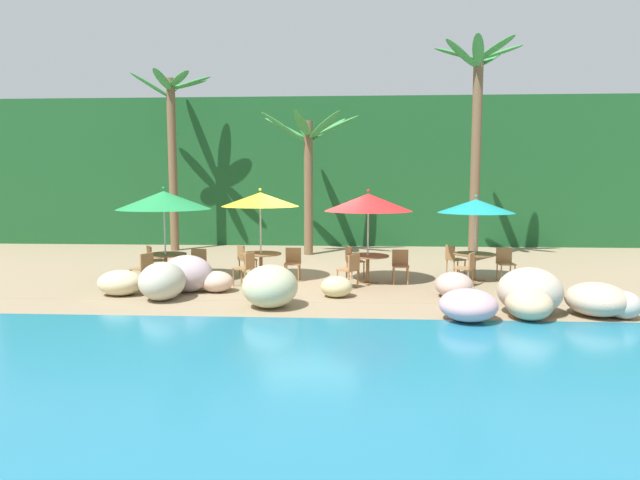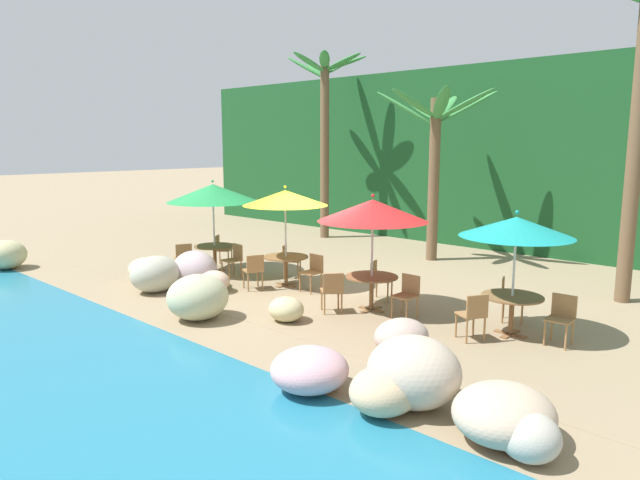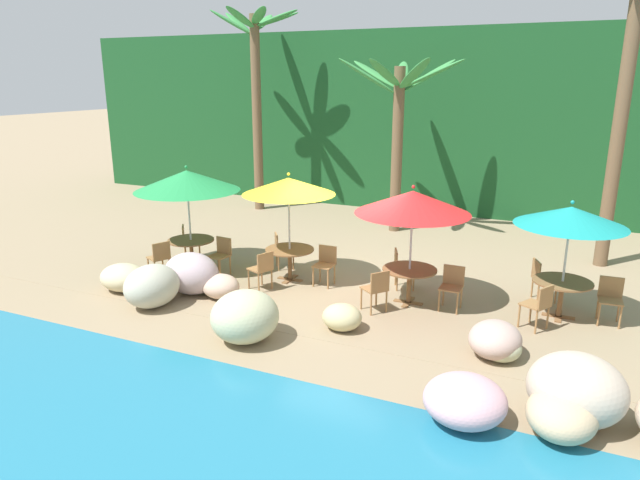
{
  "view_description": "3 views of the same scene",
  "coord_description": "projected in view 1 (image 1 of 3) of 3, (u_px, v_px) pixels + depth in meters",
  "views": [
    {
      "loc": [
        1.08,
        -14.5,
        2.7
      ],
      "look_at": [
        0.25,
        -0.13,
        1.11
      ],
      "focal_mm": 30.88,
      "sensor_mm": 36.0,
      "label": 1
    },
    {
      "loc": [
        8.69,
        -9.57,
        3.47
      ],
      "look_at": [
        -0.12,
        -0.14,
        1.29
      ],
      "focal_mm": 32.29,
      "sensor_mm": 36.0,
      "label": 2
    },
    {
      "loc": [
        4.3,
        -10.92,
        4.45
      ],
      "look_at": [
        -0.78,
        0.36,
        0.9
      ],
      "focal_mm": 31.88,
      "sensor_mm": 36.0,
      "label": 3
    }
  ],
  "objects": [
    {
      "name": "chair_red_seaward",
      "position": [
        400.0,
        264.0,
        14.33
      ],
      "size": [
        0.43,
        0.44,
        0.87
      ],
      "color": "#9E7042",
      "rests_on": "ground"
    },
    {
      "name": "chair_teal_left",
      "position": [
        467.0,
        266.0,
        13.87
      ],
      "size": [
        0.58,
        0.58,
        0.87
      ],
      "color": "#9E7042",
      "rests_on": "ground"
    },
    {
      "name": "palm_tree_third",
      "position": [
        477.0,
        117.0,
        17.94
      ],
      "size": [
        2.91,
        2.83,
        7.11
      ],
      "color": "brown",
      "rests_on": "ground"
    },
    {
      "name": "chair_green_left",
      "position": [
        144.0,
        267.0,
        13.78
      ],
      "size": [
        0.57,
        0.56,
        0.87
      ],
      "color": "#9E7042",
      "rests_on": "ground"
    },
    {
      "name": "umbrella_green",
      "position": [
        164.0,
        200.0,
        14.39
      ],
      "size": [
        2.45,
        2.45,
        2.51
      ],
      "color": "silver",
      "rests_on": "ground"
    },
    {
      "name": "chair_red_left",
      "position": [
        350.0,
        268.0,
        13.61
      ],
      "size": [
        0.59,
        0.59,
        0.87
      ],
      "color": "#9E7042",
      "rests_on": "ground"
    },
    {
      "name": "chair_yellow_inland",
      "position": [
        245.0,
        258.0,
        15.37
      ],
      "size": [
        0.59,
        0.59,
        0.87
      ],
      "color": "#9E7042",
      "rests_on": "ground"
    },
    {
      "name": "palm_tree_nearest",
      "position": [
        172.0,
        132.0,
        20.58
      ],
      "size": [
        2.93,
        2.98,
        6.61
      ],
      "color": "brown",
      "rests_on": "ground"
    },
    {
      "name": "dining_table_red",
      "position": [
        368.0,
        260.0,
        14.29
      ],
      "size": [
        1.1,
        1.1,
        0.74
      ],
      "color": "brown",
      "rests_on": "ground"
    },
    {
      "name": "dining_table_teal",
      "position": [
        474.0,
        258.0,
        14.62
      ],
      "size": [
        1.1,
        1.1,
        0.74
      ],
      "color": "brown",
      "rests_on": "ground"
    },
    {
      "name": "palm_tree_second",
      "position": [
        309.0,
        156.0,
        19.49
      ],
      "size": [
        3.55,
        3.64,
        5.02
      ],
      "color": "brown",
      "rests_on": "ground"
    },
    {
      "name": "chair_yellow_seaward",
      "position": [
        293.0,
        261.0,
        14.73
      ],
      "size": [
        0.43,
        0.43,
        0.87
      ],
      "color": "#9E7042",
      "rests_on": "ground"
    },
    {
      "name": "umbrella_teal",
      "position": [
        476.0,
        206.0,
        14.47
      ],
      "size": [
        2.01,
        2.01,
        2.3
      ],
      "color": "silver",
      "rests_on": "ground"
    },
    {
      "name": "chair_teal_inland",
      "position": [
        453.0,
        258.0,
        15.4
      ],
      "size": [
        0.56,
        0.55,
        0.87
      ],
      "color": "#9E7042",
      "rests_on": "ground"
    },
    {
      "name": "chair_red_inland",
      "position": [
        352.0,
        260.0,
        15.08
      ],
      "size": [
        0.55,
        0.55,
        0.87
      ],
      "color": "#9E7042",
      "rests_on": "ground"
    },
    {
      "name": "umbrella_red",
      "position": [
        368.0,
        202.0,
        14.13
      ],
      "size": [
        2.28,
        2.28,
        2.45
      ],
      "color": "silver",
      "rests_on": "ground"
    },
    {
      "name": "rock_seawall",
      "position": [
        317.0,
        289.0,
        11.7
      ],
      "size": [
        15.7,
        3.46,
        0.95
      ],
      "color": "#BBBD92",
      "rests_on": "ground"
    },
    {
      "name": "ground_plane",
      "position": [
        311.0,
        281.0,
        14.74
      ],
      "size": [
        120.0,
        120.0,
        0.0
      ],
      "primitive_type": "plane",
      "color": "#937F60"
    },
    {
      "name": "chair_yellow_left",
      "position": [
        246.0,
        266.0,
        13.9
      ],
      "size": [
        0.56,
        0.55,
        0.87
      ],
      "color": "#9E7042",
      "rests_on": "ground"
    },
    {
      "name": "terrace_deck",
      "position": [
        311.0,
        280.0,
        14.74
      ],
      "size": [
        18.0,
        5.2,
        0.01
      ],
      "color": "#937F60",
      "rests_on": "ground"
    },
    {
      "name": "dining_table_green",
      "position": [
        166.0,
        259.0,
        14.55
      ],
      "size": [
        1.1,
        1.1,
        0.74
      ],
      "color": "brown",
      "rests_on": "ground"
    },
    {
      "name": "foliage_backdrop",
      "position": [
        326.0,
        172.0,
        23.35
      ],
      "size": [
        28.0,
        2.4,
        6.0
      ],
      "color": "#194C23",
      "rests_on": "ground"
    },
    {
      "name": "chair_green_inland",
      "position": [
        153.0,
        259.0,
        15.23
      ],
      "size": [
        0.59,
        0.59,
        0.87
      ],
      "color": "#9E7042",
      "rests_on": "ground"
    },
    {
      "name": "dining_table_yellow",
      "position": [
        261.0,
        258.0,
        14.69
      ],
      "size": [
        1.1,
        1.1,
        0.74
      ],
      "color": "brown",
      "rests_on": "ground"
    },
    {
      "name": "chair_teal_seaward",
      "position": [
        505.0,
        262.0,
        14.71
      ],
      "size": [
        0.44,
        0.45,
        0.87
      ],
      "color": "#9E7042",
      "rests_on": "ground"
    },
    {
      "name": "umbrella_yellow",
      "position": [
        260.0,
        200.0,
        14.52
      ],
      "size": [
        2.06,
        2.06,
        2.47
      ],
      "color": "silver",
      "rests_on": "ground"
    },
    {
      "name": "chair_green_seaward",
      "position": [
        197.0,
        263.0,
        14.51
      ],
      "size": [
        0.47,
        0.47,
        0.87
      ],
      "color": "#9E7042",
      "rests_on": "ground"
    }
  ]
}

